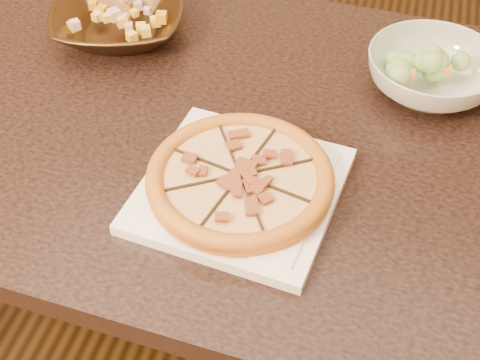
{
  "coord_description": "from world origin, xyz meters",
  "views": [
    {
      "loc": [
        0.34,
        -0.91,
        1.47
      ],
      "look_at": [
        0.16,
        -0.26,
        0.78
      ],
      "focal_mm": 50.0,
      "sensor_mm": 36.0,
      "label": 1
    }
  ],
  "objects": [
    {
      "name": "floor",
      "position": [
        0.0,
        0.0,
        -0.01
      ],
      "size": [
        4.0,
        4.0,
        0.02
      ],
      "primitive_type": "cube",
      "color": "#35210E",
      "rests_on": "ground"
    },
    {
      "name": "dining_table",
      "position": [
        0.05,
        -0.09,
        0.64
      ],
      "size": [
        1.33,
        0.9,
        0.75
      ],
      "color": "#34201A",
      "rests_on": "floor"
    },
    {
      "name": "plate",
      "position": [
        0.16,
        -0.26,
        0.76
      ],
      "size": [
        0.31,
        0.31,
        0.02
      ],
      "color": "white",
      "rests_on": "dining_table"
    },
    {
      "name": "pizza",
      "position": [
        0.16,
        -0.26,
        0.78
      ],
      "size": [
        0.27,
        0.27,
        0.03
      ],
      "color": "#C17E24",
      "rests_on": "plate"
    },
    {
      "name": "bronze_bowl",
      "position": [
        -0.17,
        0.09,
        0.78
      ],
      "size": [
        0.31,
        0.31,
        0.06
      ],
      "primitive_type": "imported",
      "rotation": [
        0.0,
        0.0,
        0.27
      ],
      "color": "#46311B",
      "rests_on": "dining_table"
    },
    {
      "name": "mixed_dish",
      "position": [
        -0.17,
        0.09,
        0.82
      ],
      "size": [
        0.13,
        0.12,
        0.03
      ],
      "color": "beige",
      "rests_on": "bronze_bowl"
    },
    {
      "name": "salad_bowl",
      "position": [
        0.41,
        0.07,
        0.79
      ],
      "size": [
        0.27,
        0.27,
        0.07
      ],
      "primitive_type": "imported",
      "rotation": [
        0.0,
        0.0,
        0.26
      ],
      "color": "silver",
      "rests_on": "dining_table"
    },
    {
      "name": "salad",
      "position": [
        0.41,
        0.07,
        0.84
      ],
      "size": [
        0.11,
        0.11,
        0.04
      ],
      "color": "#A4D974",
      "rests_on": "salad_bowl"
    }
  ]
}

